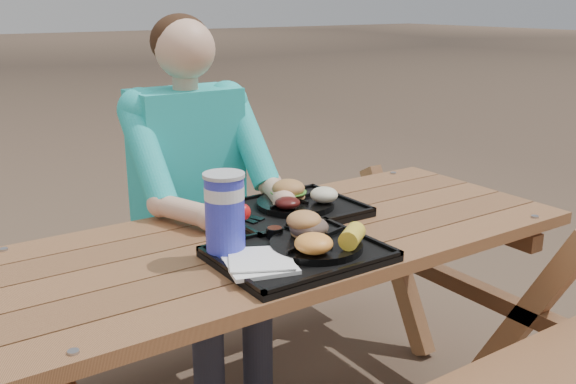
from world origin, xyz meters
TOP-DOWN VIEW (x-y plane):
  - picnic_table at (0.00, 0.00)m, footprint 1.80×1.49m
  - tray_near at (-0.09, -0.19)m, footprint 0.45×0.35m
  - tray_far at (0.10, 0.14)m, footprint 0.45×0.35m
  - plate_near at (-0.04, -0.19)m, footprint 0.26×0.26m
  - plate_far at (0.13, 0.15)m, footprint 0.26×0.26m
  - napkin_stack at (-0.23, -0.21)m, footprint 0.21×0.21m
  - soda_cup at (-0.26, -0.08)m, footprint 0.11×0.11m
  - condiment_bbq at (-0.08, -0.05)m, footprint 0.05×0.05m
  - condiment_mustard at (-0.02, -0.06)m, footprint 0.05×0.05m
  - sandwich at (-0.02, -0.14)m, footprint 0.11×0.11m
  - mac_cheese at (-0.09, -0.25)m, footprint 0.10×0.10m
  - corn_cob at (0.03, -0.27)m, footprint 0.13×0.13m
  - cutlery_far at (-0.06, 0.16)m, footprint 0.08×0.15m
  - burger at (0.13, 0.18)m, footprint 0.11×0.11m
  - baked_beans at (0.06, 0.10)m, footprint 0.08×0.08m
  - potato_salad at (0.20, 0.08)m, footprint 0.09×0.09m
  - diner at (-0.06, 0.56)m, footprint 0.48×0.84m

SIDE VIEW (x-z plane):
  - picnic_table at x=0.00m, z-range 0.00..0.75m
  - diner at x=-0.06m, z-range 0.00..1.28m
  - tray_near at x=-0.09m, z-range 0.75..0.77m
  - tray_far at x=0.10m, z-range 0.75..0.77m
  - cutlery_far at x=-0.06m, z-range 0.77..0.78m
  - napkin_stack at x=-0.23m, z-range 0.77..0.79m
  - plate_near at x=-0.04m, z-range 0.77..0.79m
  - plate_far at x=0.13m, z-range 0.77..0.79m
  - condiment_mustard at x=-0.02m, z-range 0.77..0.80m
  - condiment_bbq at x=-0.08m, z-range 0.77..0.80m
  - baked_beans at x=0.06m, z-range 0.79..0.83m
  - potato_salad at x=0.20m, z-range 0.79..0.84m
  - mac_cheese at x=-0.09m, z-range 0.79..0.84m
  - corn_cob at x=0.03m, z-range 0.79..0.84m
  - burger at x=0.13m, z-range 0.79..0.89m
  - sandwich at x=-0.02m, z-range 0.79..0.90m
  - soda_cup at x=-0.26m, z-range 0.77..0.99m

